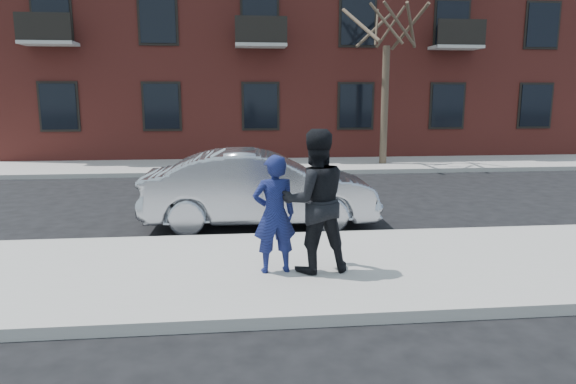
{
  "coord_description": "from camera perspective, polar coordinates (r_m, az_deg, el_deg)",
  "views": [
    {
      "loc": [
        -0.96,
        -7.38,
        2.59
      ],
      "look_at": [
        -0.14,
        0.4,
        1.13
      ],
      "focal_mm": 32.0,
      "sensor_mm": 36.0,
      "label": 1
    }
  ],
  "objects": [
    {
      "name": "near_sidewalk",
      "position": [
        7.62,
        1.61,
        -8.67
      ],
      "size": [
        50.0,
        3.5,
        0.15
      ],
      "primitive_type": "cube",
      "color": "#9A9791",
      "rests_on": "ground"
    },
    {
      "name": "silver_sedan",
      "position": [
        10.31,
        -3.11,
        0.39
      ],
      "size": [
        4.66,
        1.7,
        1.53
      ],
      "primitive_type": "imported",
      "rotation": [
        0.0,
        0.0,
        1.55
      ],
      "color": "#999BA3",
      "rests_on": "ground"
    },
    {
      "name": "apartment_building",
      "position": [
        25.79,
        0.67,
        18.55
      ],
      "size": [
        24.3,
        10.3,
        12.3
      ],
      "color": "maroon",
      "rests_on": "ground"
    },
    {
      "name": "far_curb",
      "position": [
        17.04,
        -2.71,
        2.11
      ],
      "size": [
        50.0,
        0.1,
        0.15
      ],
      "primitive_type": "cube",
      "color": "#999691",
      "rests_on": "ground"
    },
    {
      "name": "man_hoodie",
      "position": [
        7.11,
        -1.53,
        -2.48
      ],
      "size": [
        0.65,
        0.52,
        1.66
      ],
      "rotation": [
        0.0,
        0.0,
        3.28
      ],
      "color": "navy",
      "rests_on": "near_sidewalk"
    },
    {
      "name": "man_peacoat",
      "position": [
        7.14,
        2.99,
        -1.02
      ],
      "size": [
        1.07,
        0.88,
        2.01
      ],
      "rotation": [
        0.0,
        0.0,
        3.28
      ],
      "color": "black",
      "rests_on": "near_sidewalk"
    },
    {
      "name": "ground",
      "position": [
        7.88,
        1.36,
        -8.59
      ],
      "size": [
        100.0,
        100.0,
        0.0
      ],
      "primitive_type": "plane",
      "color": "black",
      "rests_on": "ground"
    },
    {
      "name": "street_tree",
      "position": [
        19.39,
        11.03,
        19.12
      ],
      "size": [
        3.6,
        3.6,
        6.8
      ],
      "color": "#34281F",
      "rests_on": "far_sidewalk"
    },
    {
      "name": "near_curb",
      "position": [
        9.32,
        0.14,
        -5.04
      ],
      "size": [
        50.0,
        0.1,
        0.15
      ],
      "primitive_type": "cube",
      "color": "#999691",
      "rests_on": "ground"
    },
    {
      "name": "far_sidewalk",
      "position": [
        18.82,
        -3.03,
        2.91
      ],
      "size": [
        50.0,
        3.5,
        0.15
      ],
      "primitive_type": "cube",
      "color": "#9A9791",
      "rests_on": "ground"
    }
  ]
}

